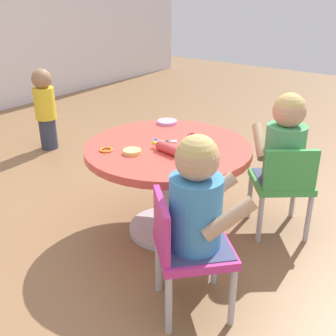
% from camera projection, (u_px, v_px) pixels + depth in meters
% --- Properties ---
extents(ground_plane, '(10.00, 10.00, 0.00)m').
position_uv_depth(ground_plane, '(168.00, 230.00, 2.37)').
color(ground_plane, olive).
extents(craft_table, '(0.87, 0.87, 0.52)m').
position_uv_depth(craft_table, '(168.00, 167.00, 2.21)').
color(craft_table, silver).
rests_on(craft_table, ground).
extents(child_chair_left, '(0.42, 0.42, 0.54)m').
position_uv_depth(child_chair_left, '(186.00, 248.00, 1.68)').
color(child_chair_left, '#B7B7BC').
rests_on(child_chair_left, ground).
extents(seated_child_left, '(0.44, 0.43, 0.51)m').
position_uv_depth(seated_child_left, '(197.00, 198.00, 1.60)').
color(seated_child_left, '#3F4772').
rests_on(seated_child_left, ground).
extents(child_chair_right, '(0.42, 0.42, 0.54)m').
position_uv_depth(child_chair_right, '(283.00, 183.00, 2.23)').
color(child_chair_right, '#B7B7BC').
rests_on(child_chair_right, ground).
extents(seated_child_right, '(0.44, 0.43, 0.51)m').
position_uv_depth(seated_child_right, '(285.00, 141.00, 2.17)').
color(seated_child_right, '#3F4772').
rests_on(seated_child_right, ground).
extents(toddler_standing, '(0.17, 0.17, 0.67)m').
position_uv_depth(toddler_standing, '(45.00, 107.00, 3.40)').
color(toddler_standing, '#33384C').
rests_on(toddler_standing, ground).
extents(rolling_pin, '(0.07, 0.23, 0.05)m').
position_uv_depth(rolling_pin, '(169.00, 149.00, 2.04)').
color(rolling_pin, '#D83F3F').
rests_on(rolling_pin, craft_table).
extents(craft_scissors, '(0.13, 0.14, 0.01)m').
position_uv_depth(craft_scissors, '(161.00, 142.00, 2.20)').
color(craft_scissors, silver).
rests_on(craft_scissors, craft_table).
extents(playdough_blob_0, '(0.12, 0.12, 0.02)m').
position_uv_depth(playdough_blob_0, '(167.00, 122.00, 2.49)').
color(playdough_blob_0, '#CC99E5').
rests_on(playdough_blob_0, craft_table).
extents(playdough_blob_1, '(0.09, 0.09, 0.02)m').
position_uv_depth(playdough_blob_1, '(132.00, 152.00, 2.05)').
color(playdough_blob_1, '#F2CC72').
rests_on(playdough_blob_1, craft_table).
extents(cookie_cutter_0, '(0.05, 0.05, 0.01)m').
position_uv_depth(cookie_cutter_0, '(192.00, 135.00, 2.29)').
color(cookie_cutter_0, red).
rests_on(cookie_cutter_0, craft_table).
extents(cookie_cutter_1, '(0.07, 0.07, 0.01)m').
position_uv_depth(cookie_cutter_1, '(106.00, 150.00, 2.08)').
color(cookie_cutter_1, orange).
rests_on(cookie_cutter_1, craft_table).
extents(cookie_cutter_2, '(0.05, 0.05, 0.01)m').
position_uv_depth(cookie_cutter_2, '(200.00, 155.00, 2.02)').
color(cookie_cutter_2, '#D83FA5').
rests_on(cookie_cutter_2, craft_table).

